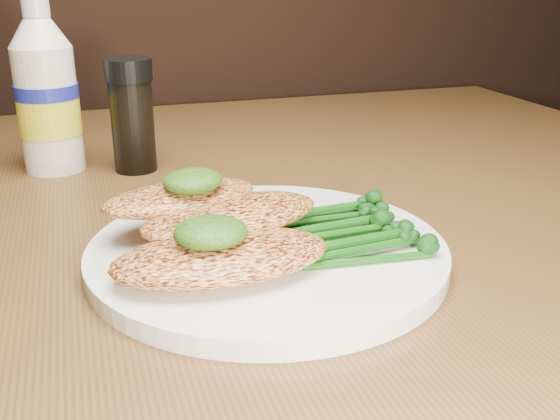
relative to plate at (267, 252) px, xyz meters
name	(u,v)px	position (x,y,z in m)	size (l,w,h in m)	color
plate	(267,252)	(0.00, 0.00, 0.00)	(0.26, 0.26, 0.01)	white
chicken_front	(222,257)	(-0.04, -0.04, 0.02)	(0.14, 0.08, 0.02)	#F9A34F
chicken_mid	(232,216)	(-0.02, 0.01, 0.03)	(0.13, 0.07, 0.02)	#F9A34F
chicken_back	(181,197)	(-0.05, 0.04, 0.03)	(0.12, 0.06, 0.02)	#F9A34F
pesto_front	(211,232)	(-0.05, -0.03, 0.04)	(0.05, 0.04, 0.02)	black
pesto_back	(193,181)	(-0.05, 0.04, 0.05)	(0.04, 0.04, 0.02)	black
broccolini_bundle	(339,226)	(0.05, -0.01, 0.02)	(0.12, 0.10, 0.02)	#144E11
mayo_bottle	(46,85)	(-0.15, 0.28, 0.08)	(0.06, 0.06, 0.17)	white
pepper_grinder	(132,116)	(-0.07, 0.25, 0.05)	(0.05, 0.05, 0.11)	black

